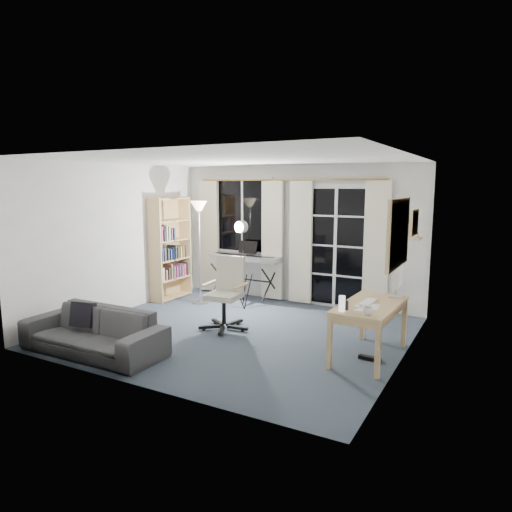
{
  "coord_description": "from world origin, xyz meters",
  "views": [
    {
      "loc": [
        3.22,
        -5.32,
        2.05
      ],
      "look_at": [
        0.11,
        0.35,
        1.05
      ],
      "focal_mm": 32.0,
      "sensor_mm": 36.0,
      "label": 1
    }
  ],
  "objects_px": {
    "monitor": "(396,278)",
    "sofa": "(93,324)",
    "office_chair": "(228,286)",
    "keyboard_piano": "(245,259)",
    "studio_light": "(242,237)",
    "mug": "(368,310)",
    "torchiere_lamp": "(199,222)",
    "bookshelf": "(168,251)",
    "desk": "(370,310)"
  },
  "relations": [
    {
      "from": "torchiere_lamp",
      "to": "monitor",
      "type": "height_order",
      "value": "torchiere_lamp"
    },
    {
      "from": "office_chair",
      "to": "mug",
      "type": "relative_size",
      "value": 9.57
    },
    {
      "from": "bookshelf",
      "to": "monitor",
      "type": "xyz_separation_m",
      "value": [
        4.2,
        -0.7,
        0.04
      ]
    },
    {
      "from": "office_chair",
      "to": "keyboard_piano",
      "type": "bearing_deg",
      "value": 105.84
    },
    {
      "from": "bookshelf",
      "to": "mug",
      "type": "xyz_separation_m",
      "value": [
        4.1,
        -1.65,
        -0.16
      ]
    },
    {
      "from": "office_chair",
      "to": "bookshelf",
      "type": "bearing_deg",
      "value": 147.43
    },
    {
      "from": "office_chair",
      "to": "torchiere_lamp",
      "type": "bearing_deg",
      "value": 135.82
    },
    {
      "from": "keyboard_piano",
      "to": "monitor",
      "type": "height_order",
      "value": "monitor"
    },
    {
      "from": "studio_light",
      "to": "monitor",
      "type": "distance_m",
      "value": 2.8
    },
    {
      "from": "bookshelf",
      "to": "office_chair",
      "type": "distance_m",
      "value": 2.12
    },
    {
      "from": "bookshelf",
      "to": "mug",
      "type": "distance_m",
      "value": 4.42
    },
    {
      "from": "monitor",
      "to": "sofa",
      "type": "relative_size",
      "value": 0.26
    },
    {
      "from": "bookshelf",
      "to": "studio_light",
      "type": "xyz_separation_m",
      "value": [
        1.52,
        0.05,
        0.33
      ]
    },
    {
      "from": "office_chair",
      "to": "sofa",
      "type": "distance_m",
      "value": 1.93
    },
    {
      "from": "bookshelf",
      "to": "monitor",
      "type": "bearing_deg",
      "value": -8.98
    },
    {
      "from": "keyboard_piano",
      "to": "torchiere_lamp",
      "type": "bearing_deg",
      "value": -129.34
    },
    {
      "from": "studio_light",
      "to": "mug",
      "type": "bearing_deg",
      "value": -22.33
    },
    {
      "from": "desk",
      "to": "sofa",
      "type": "bearing_deg",
      "value": -151.18
    },
    {
      "from": "sofa",
      "to": "studio_light",
      "type": "bearing_deg",
      "value": 77.82
    },
    {
      "from": "torchiere_lamp",
      "to": "office_chair",
      "type": "distance_m",
      "value": 1.68
    },
    {
      "from": "keyboard_piano",
      "to": "desk",
      "type": "relative_size",
      "value": 1.08
    },
    {
      "from": "studio_light",
      "to": "mug",
      "type": "relative_size",
      "value": 13.86
    },
    {
      "from": "bookshelf",
      "to": "torchiere_lamp",
      "type": "bearing_deg",
      "value": -2.74
    },
    {
      "from": "torchiere_lamp",
      "to": "office_chair",
      "type": "xyz_separation_m",
      "value": [
        1.14,
        -0.91,
        -0.83
      ]
    },
    {
      "from": "keyboard_piano",
      "to": "bookshelf",
      "type": "bearing_deg",
      "value": -153.94
    },
    {
      "from": "torchiere_lamp",
      "to": "office_chair",
      "type": "height_order",
      "value": "torchiere_lamp"
    },
    {
      "from": "keyboard_piano",
      "to": "office_chair",
      "type": "distance_m",
      "value": 1.67
    },
    {
      "from": "bookshelf",
      "to": "office_chair",
      "type": "relative_size",
      "value": 1.78
    },
    {
      "from": "torchiere_lamp",
      "to": "office_chair",
      "type": "relative_size",
      "value": 1.72
    },
    {
      "from": "office_chair",
      "to": "sofa",
      "type": "bearing_deg",
      "value": -123.24
    },
    {
      "from": "mug",
      "to": "sofa",
      "type": "bearing_deg",
      "value": -162.2
    },
    {
      "from": "sofa",
      "to": "office_chair",
      "type": "bearing_deg",
      "value": 61.41
    },
    {
      "from": "desk",
      "to": "mug",
      "type": "xyz_separation_m",
      "value": [
        0.1,
        -0.5,
        0.14
      ]
    },
    {
      "from": "office_chair",
      "to": "desk",
      "type": "xyz_separation_m",
      "value": [
        2.13,
        -0.19,
        -0.03
      ]
    },
    {
      "from": "bookshelf",
      "to": "office_chair",
      "type": "height_order",
      "value": "bookshelf"
    },
    {
      "from": "keyboard_piano",
      "to": "mug",
      "type": "distance_m",
      "value": 3.62
    },
    {
      "from": "bookshelf",
      "to": "keyboard_piano",
      "type": "xyz_separation_m",
      "value": [
        1.26,
        0.6,
        -0.13
      ]
    },
    {
      "from": "torchiere_lamp",
      "to": "desk",
      "type": "relative_size",
      "value": 1.42
    },
    {
      "from": "torchiere_lamp",
      "to": "desk",
      "type": "height_order",
      "value": "torchiere_lamp"
    },
    {
      "from": "office_chair",
      "to": "mug",
      "type": "height_order",
      "value": "office_chair"
    },
    {
      "from": "monitor",
      "to": "sofa",
      "type": "distance_m",
      "value": 3.81
    },
    {
      "from": "torchiere_lamp",
      "to": "keyboard_piano",
      "type": "xyz_separation_m",
      "value": [
        0.54,
        0.64,
        -0.69
      ]
    },
    {
      "from": "studio_light",
      "to": "sofa",
      "type": "height_order",
      "value": "studio_light"
    },
    {
      "from": "keyboard_piano",
      "to": "desk",
      "type": "height_order",
      "value": "keyboard_piano"
    },
    {
      "from": "sofa",
      "to": "mug",
      "type": "bearing_deg",
      "value": 16.93
    },
    {
      "from": "torchiere_lamp",
      "to": "sofa",
      "type": "distance_m",
      "value": 2.83
    },
    {
      "from": "torchiere_lamp",
      "to": "studio_light",
      "type": "bearing_deg",
      "value": 6.51
    },
    {
      "from": "desk",
      "to": "mug",
      "type": "height_order",
      "value": "mug"
    },
    {
      "from": "torchiere_lamp",
      "to": "studio_light",
      "type": "height_order",
      "value": "torchiere_lamp"
    },
    {
      "from": "desk",
      "to": "monitor",
      "type": "height_order",
      "value": "monitor"
    }
  ]
}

